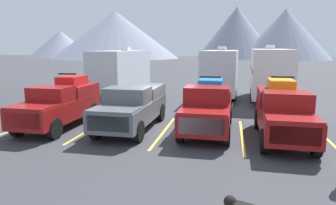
{
  "coord_description": "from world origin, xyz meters",
  "views": [
    {
      "loc": [
        2.88,
        -14.44,
        3.88
      ],
      "look_at": [
        0.0,
        0.06,
        1.2
      ],
      "focal_mm": 32.85,
      "sensor_mm": 36.0,
      "label": 1
    }
  ],
  "objects": [
    {
      "name": "camper_trailer_b",
      "position": [
        2.25,
        9.03,
        2.06
      ],
      "size": [
        2.71,
        7.64,
        3.92
      ],
      "color": "silver",
      "rests_on": "ground"
    },
    {
      "name": "camper_trailer_c",
      "position": [
        5.76,
        8.63,
        2.12
      ],
      "size": [
        2.9,
        8.72,
        4.03
      ],
      "color": "white",
      "rests_on": "ground"
    },
    {
      "name": "lot_stripe_b",
      "position": [
        -3.54,
        -0.94,
        0.0
      ],
      "size": [
        0.12,
        5.5,
        0.01
      ],
      "primitive_type": "cube",
      "color": "gold",
      "rests_on": "ground"
    },
    {
      "name": "mountain_ridge",
      "position": [
        7.66,
        91.59,
        8.02
      ],
      "size": [
        154.22,
        47.59,
        17.12
      ],
      "color": "gray",
      "rests_on": "ground"
    },
    {
      "name": "ground_plane",
      "position": [
        0.0,
        0.0,
        0.0
      ],
      "size": [
        240.0,
        240.0,
        0.0
      ],
      "primitive_type": "plane",
      "color": "#38383D"
    },
    {
      "name": "pickup_truck_d",
      "position": [
        5.18,
        -1.05,
        1.2
      ],
      "size": [
        2.15,
        5.36,
        2.62
      ],
      "color": "maroon",
      "rests_on": "ground"
    },
    {
      "name": "lot_stripe_c",
      "position": [
        0.0,
        -0.94,
        0.0
      ],
      "size": [
        0.12,
        5.5,
        0.01
      ],
      "primitive_type": "cube",
      "color": "gold",
      "rests_on": "ground"
    },
    {
      "name": "pickup_truck_b",
      "position": [
        -1.61,
        -0.59,
        1.11
      ],
      "size": [
        2.28,
        5.68,
        2.07
      ],
      "color": "#595B60",
      "rests_on": "ground"
    },
    {
      "name": "lot_stripe_e",
      "position": [
        7.09,
        -0.94,
        0.0
      ],
      "size": [
        0.12,
        5.5,
        0.01
      ],
      "primitive_type": "cube",
      "color": "gold",
      "rests_on": "ground"
    },
    {
      "name": "lot_stripe_a",
      "position": [
        -7.09,
        -0.94,
        0.0
      ],
      "size": [
        0.12,
        5.5,
        0.01
      ],
      "primitive_type": "cube",
      "color": "gold",
      "rests_on": "ground"
    },
    {
      "name": "lot_stripe_d",
      "position": [
        3.54,
        -0.94,
        0.0
      ],
      "size": [
        0.12,
        5.5,
        0.01
      ],
      "primitive_type": "cube",
      "color": "gold",
      "rests_on": "ground"
    },
    {
      "name": "camper_trailer_a",
      "position": [
        -5.74,
        9.43,
        2.04
      ],
      "size": [
        2.91,
        8.81,
        3.88
      ],
      "color": "silver",
      "rests_on": "ground"
    },
    {
      "name": "pickup_truck_a",
      "position": [
        -5.17,
        -0.95,
        1.17
      ],
      "size": [
        2.16,
        5.33,
        2.57
      ],
      "color": "maroon",
      "rests_on": "ground"
    },
    {
      "name": "pickup_truck_c",
      "position": [
        1.98,
        -0.41,
        1.16
      ],
      "size": [
        2.25,
        5.32,
        2.49
      ],
      "color": "maroon",
      "rests_on": "ground"
    }
  ]
}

